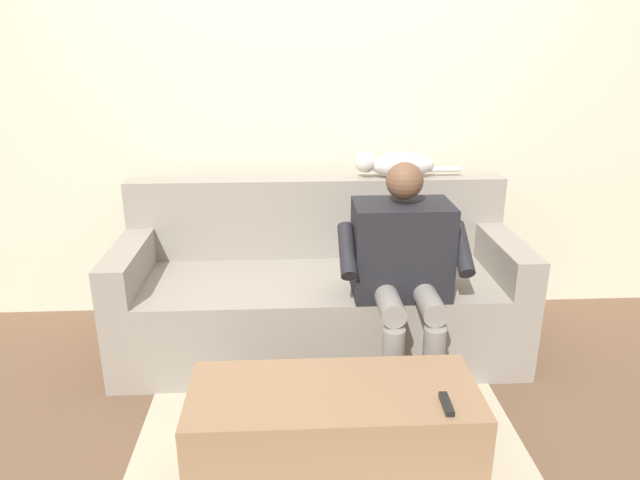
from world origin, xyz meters
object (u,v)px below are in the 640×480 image
object	(u,v)px
cat_on_backrest	(396,164)
remote_black	(446,404)
person_solo_seated	(403,261)
coffee_table	(333,434)
couch	(319,294)

from	to	relation	value
cat_on_backrest	remote_black	xyz separation A→B (m)	(0.05, 1.42, -0.55)
person_solo_seated	cat_on_backrest	size ratio (longest dim) A/B	1.84
coffee_table	person_solo_seated	xyz separation A→B (m)	(-0.38, -0.69, 0.43)
cat_on_backrest	remote_black	size ratio (longest dim) A/B	4.80
person_solo_seated	cat_on_backrest	distance (m)	0.70
person_solo_seated	couch	bearing A→B (deg)	-42.85
coffee_table	person_solo_seated	bearing A→B (deg)	-118.88
couch	person_solo_seated	bearing A→B (deg)	137.15
person_solo_seated	cat_on_backrest	bearing A→B (deg)	-95.68
cat_on_backrest	remote_black	world-z (taller)	cat_on_backrest
cat_on_backrest	remote_black	bearing A→B (deg)	87.93
couch	remote_black	bearing A→B (deg)	108.49
couch	coffee_table	xyz separation A→B (m)	(0.00, 1.04, -0.11)
couch	coffee_table	world-z (taller)	couch
person_solo_seated	remote_black	bearing A→B (deg)	90.70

